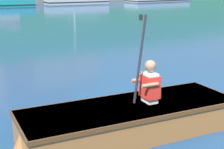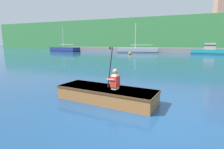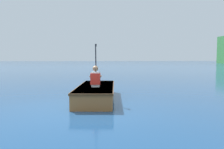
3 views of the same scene
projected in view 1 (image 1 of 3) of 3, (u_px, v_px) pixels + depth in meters
name	position (u px, v px, depth m)	size (l,w,h in m)	color
rowboat_foreground	(128.00, 118.00, 5.04)	(3.43, 1.49, 0.45)	#935B2D
person_paddler	(149.00, 83.00, 5.06)	(0.40, 0.38, 1.31)	silver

